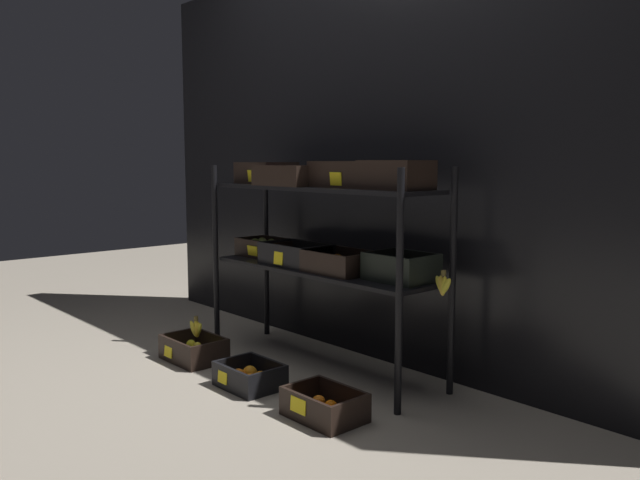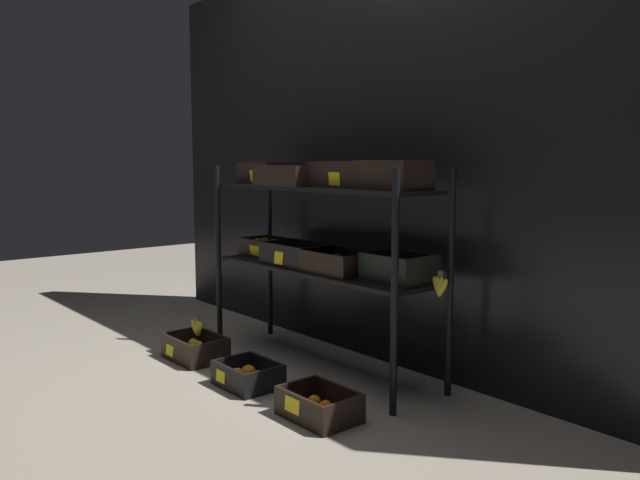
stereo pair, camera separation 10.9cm
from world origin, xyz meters
name	(u,v)px [view 1 (the left image)]	position (x,y,z in m)	size (l,w,h in m)	color
ground_plane	(320,366)	(0.00, 0.00, 0.00)	(10.00, 10.00, 0.00)	gray
storefront_wall	(372,155)	(0.00, 0.39, 1.12)	(3.82, 0.12, 2.24)	black
display_rack	(320,227)	(-0.01, 0.01, 0.75)	(1.53, 0.40, 1.10)	black
crate_ground_lemon	(194,351)	(-0.54, -0.45, 0.05)	(0.35, 0.25, 0.13)	black
crate_ground_orange	(250,378)	(0.01, -0.47, 0.05)	(0.31, 0.25, 0.12)	black
crate_ground_tangerine	(324,408)	(0.53, -0.45, 0.05)	(0.33, 0.24, 0.13)	black
banana_bunch_loose	(197,329)	(-0.51, -0.45, 0.19)	(0.12, 0.05, 0.12)	brown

